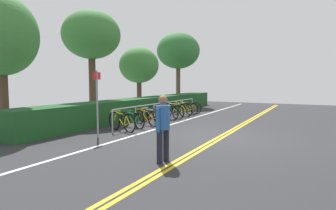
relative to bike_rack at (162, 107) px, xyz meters
name	(u,v)px	position (x,y,z in m)	size (l,w,h in m)	color
ground_plane	(222,137)	(-2.67, -3.78, -0.67)	(32.66, 12.49, 0.05)	#2B2B2D
centre_line_yellow_inner	(224,137)	(-2.67, -3.86, -0.64)	(29.40, 0.10, 0.00)	gold
centre_line_yellow_outer	(219,136)	(-2.67, -3.70, -0.64)	(29.40, 0.10, 0.00)	gold
bike_lane_stripe_white	(152,130)	(-2.67, -1.00, -0.64)	(29.40, 0.12, 0.00)	white
bike_rack	(162,107)	(0.00, 0.00, 0.00)	(7.63, 0.05, 0.86)	#9EA0A5
bicycle_0	(122,122)	(-3.30, -0.06, -0.29)	(0.63, 1.64, 0.77)	black
bicycle_1	(132,120)	(-2.43, 0.06, -0.33)	(0.64, 1.56, 0.69)	black
bicycle_2	(146,118)	(-1.65, -0.12, -0.32)	(0.66, 1.59, 0.70)	black
bicycle_3	(151,116)	(-0.90, 0.07, -0.32)	(0.49, 1.61, 0.69)	black
bicycle_4	(162,113)	(0.08, 0.03, -0.29)	(0.46, 1.70, 0.75)	black
bicycle_5	(170,112)	(0.79, -0.02, -0.30)	(0.46, 1.73, 0.75)	black
bicycle_6	(176,110)	(1.59, 0.02, -0.27)	(0.46, 1.82, 0.79)	black
bicycle_7	(183,109)	(2.49, 0.03, -0.29)	(0.55, 1.72, 0.76)	black
bicycle_8	(188,108)	(3.35, 0.11, -0.31)	(0.46, 1.71, 0.72)	black
pedestrian	(163,124)	(-6.32, -3.48, 0.25)	(0.49, 0.32, 1.57)	#1E1E2D
sign_post_near	(97,98)	(-4.77, -0.17, 0.70)	(0.36, 0.06, 2.24)	gray
hedge_backdrop	(146,106)	(1.50, 1.84, -0.15)	(16.58, 1.27, 0.98)	#1C4C21
tree_near_left	(1,36)	(-5.72, 3.30, 2.82)	(2.53, 2.53, 4.90)	#473323
tree_mid	(91,36)	(-0.98, 3.45, 3.49)	(2.88, 2.88, 5.38)	#473323
tree_far_right	(139,66)	(3.31, 3.46, 2.22)	(2.49, 2.49, 4.01)	#473323
tree_extra	(178,51)	(7.92, 2.90, 3.51)	(3.26, 3.26, 5.54)	brown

